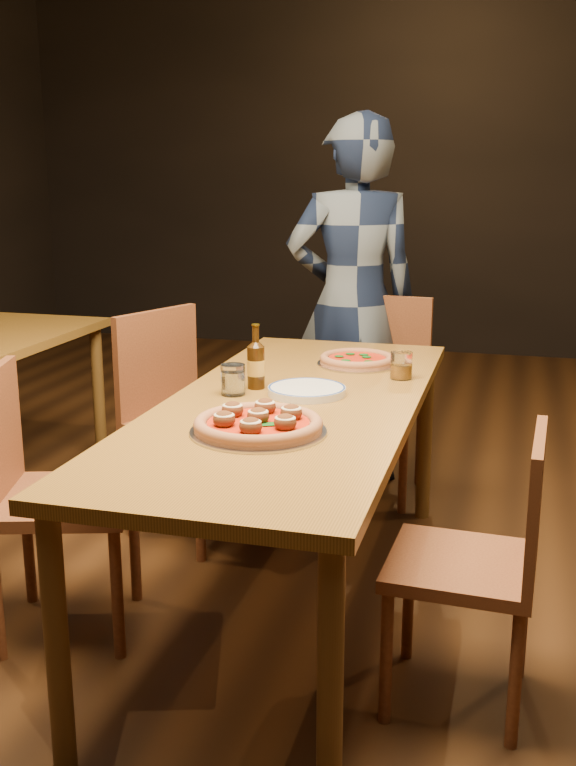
% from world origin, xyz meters
% --- Properties ---
extents(ground, '(9.00, 9.00, 0.00)m').
position_xyz_m(ground, '(0.00, 0.00, 0.00)').
color(ground, black).
extents(room_shell, '(9.00, 9.00, 9.00)m').
position_xyz_m(room_shell, '(0.00, 0.00, 1.86)').
color(room_shell, black).
rests_on(room_shell, ground).
extents(table_main, '(0.80, 2.00, 0.75)m').
position_xyz_m(table_main, '(0.00, 0.00, 0.68)').
color(table_main, brown).
rests_on(table_main, ground).
extents(chair_main_nw, '(0.54, 0.54, 0.92)m').
position_xyz_m(chair_main_nw, '(-0.67, -0.30, 0.46)').
color(chair_main_nw, '#572917').
rests_on(chair_main_nw, ground).
extents(chair_main_sw, '(0.58, 0.58, 0.96)m').
position_xyz_m(chair_main_sw, '(-0.55, 0.52, 0.48)').
color(chair_main_sw, '#572917').
rests_on(chair_main_sw, ground).
extents(chair_main_e, '(0.41, 0.41, 0.85)m').
position_xyz_m(chair_main_e, '(0.58, -0.37, 0.42)').
color(chair_main_e, '#572917').
rests_on(chair_main_e, ground).
extents(chair_end, '(0.47, 0.47, 0.95)m').
position_xyz_m(chair_end, '(0.07, 1.16, 0.47)').
color(chair_end, '#572917').
rests_on(chair_end, ground).
extents(pizza_meatball, '(0.39, 0.39, 0.07)m').
position_xyz_m(pizza_meatball, '(-0.00, -0.36, 0.78)').
color(pizza_meatball, '#B7B7BF').
rests_on(pizza_meatball, table_main).
extents(pizza_margherita, '(0.31, 0.31, 0.04)m').
position_xyz_m(pizza_margherita, '(0.11, 0.57, 0.77)').
color(pizza_margherita, '#B7B7BF').
rests_on(pizza_margherita, table_main).
extents(plate_stack, '(0.26, 0.26, 0.03)m').
position_xyz_m(plate_stack, '(0.03, 0.09, 0.76)').
color(plate_stack, white).
rests_on(plate_stack, table_main).
extents(beer_bottle, '(0.06, 0.06, 0.22)m').
position_xyz_m(beer_bottle, '(-0.16, 0.12, 0.83)').
color(beer_bottle, black).
rests_on(beer_bottle, table_main).
extents(water_glass, '(0.08, 0.08, 0.10)m').
position_xyz_m(water_glass, '(-0.21, 0.02, 0.80)').
color(water_glass, white).
rests_on(water_glass, table_main).
extents(amber_glass, '(0.08, 0.08, 0.10)m').
position_xyz_m(amber_glass, '(0.30, 0.39, 0.80)').
color(amber_glass, '#A26012').
rests_on(amber_glass, table_main).
extents(diner, '(0.74, 0.62, 1.73)m').
position_xyz_m(diner, '(-0.07, 1.35, 0.87)').
color(diner, black).
rests_on(diner, ground).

